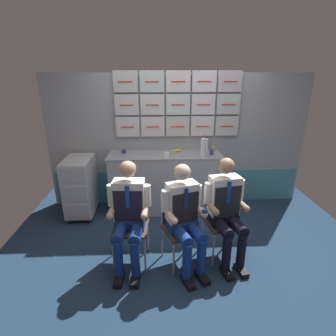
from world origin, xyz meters
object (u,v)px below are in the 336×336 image
object	(u,v)px
service_trolley	(81,186)
folding_chair_left	(131,217)
paper_cup_tan	(124,151)
folding_chair_by_counter	(220,213)
crew_member_left	(129,212)
water_bottle_tall	(206,144)
folding_chair_right	(179,219)
crew_member_by_counter	(227,207)
snack_banana	(177,151)
crew_member_right	(185,215)

from	to	relation	value
service_trolley	folding_chair_left	world-z (taller)	service_trolley
service_trolley	paper_cup_tan	size ratio (longest dim) A/B	13.21
folding_chair_by_counter	service_trolley	bearing A→B (deg)	153.17
service_trolley	crew_member_left	bearing A→B (deg)	-54.46
folding_chair_left	water_bottle_tall	distance (m)	1.81
folding_chair_right	service_trolley	bearing A→B (deg)	142.03
crew_member_left	folding_chair_right	size ratio (longest dim) A/B	1.47
crew_member_by_counter	crew_member_left	bearing A→B (deg)	-176.88
folding_chair_left	folding_chair_by_counter	world-z (taller)	same
service_trolley	folding_chair_right	size ratio (longest dim) A/B	1.09
folding_chair_left	folding_chair_by_counter	bearing A→B (deg)	3.12
crew_member_left	paper_cup_tan	xyz separation A→B (m)	(-0.18, 1.41, 0.29)
snack_banana	water_bottle_tall	bearing A→B (deg)	5.53
folding_chair_left	water_bottle_tall	xyz separation A→B (m)	(1.12, 1.32, 0.54)
folding_chair_right	snack_banana	bearing A→B (deg)	86.25
service_trolley	paper_cup_tan	xyz separation A→B (m)	(0.68, 0.20, 0.49)
folding_chair_right	snack_banana	distance (m)	1.42
water_bottle_tall	snack_banana	xyz separation A→B (m)	(-0.47, -0.05, -0.09)
water_bottle_tall	crew_member_left	bearing A→B (deg)	-127.36
folding_chair_left	folding_chair_by_counter	size ratio (longest dim) A/B	1.00
folding_chair_right	snack_banana	size ratio (longest dim) A/B	4.95
crew_member_left	paper_cup_tan	world-z (taller)	crew_member_left
folding_chair_left	crew_member_left	bearing A→B (deg)	-93.81
folding_chair_by_counter	crew_member_by_counter	world-z (taller)	crew_member_by_counter
folding_chair_left	crew_member_right	world-z (taller)	crew_member_right
crew_member_left	water_bottle_tall	size ratio (longest dim) A/B	5.41
water_bottle_tall	paper_cup_tan	world-z (taller)	water_bottle_tall
water_bottle_tall	service_trolley	bearing A→B (deg)	-172.13
crew_member_by_counter	paper_cup_tan	world-z (taller)	crew_member_by_counter
crew_member_left	snack_banana	bearing A→B (deg)	65.41
crew_member_right	water_bottle_tall	distance (m)	1.67
paper_cup_tan	crew_member_left	bearing A→B (deg)	-82.59
folding_chair_right	water_bottle_tall	world-z (taller)	water_bottle_tall
folding_chair_right	folding_chair_by_counter	xyz separation A→B (m)	(0.52, 0.13, 0.00)
service_trolley	paper_cup_tan	world-z (taller)	paper_cup_tan
crew_member_right	crew_member_by_counter	xyz separation A→B (m)	(0.49, 0.13, 0.01)
crew_member_left	water_bottle_tall	world-z (taller)	crew_member_left
crew_member_right	folding_chair_by_counter	bearing A→B (deg)	31.48
service_trolley	water_bottle_tall	distance (m)	2.09
water_bottle_tall	snack_banana	world-z (taller)	water_bottle_tall
folding_chair_by_counter	crew_member_left	bearing A→B (deg)	-168.57
folding_chair_right	snack_banana	xyz separation A→B (m)	(0.09, 1.35, 0.45)
crew_member_left	crew_member_by_counter	bearing A→B (deg)	3.12
paper_cup_tan	folding_chair_by_counter	bearing A→B (deg)	-43.07
crew_member_right	water_bottle_tall	world-z (taller)	crew_member_right
crew_member_right	crew_member_by_counter	size ratio (longest dim) A/B	0.98
service_trolley	crew_member_by_counter	size ratio (longest dim) A/B	0.74
folding_chair_by_counter	paper_cup_tan	xyz separation A→B (m)	(-1.27, 1.19, 0.46)
crew_member_left	crew_member_right	world-z (taller)	crew_member_left
crew_member_right	folding_chair_right	bearing A→B (deg)	109.26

